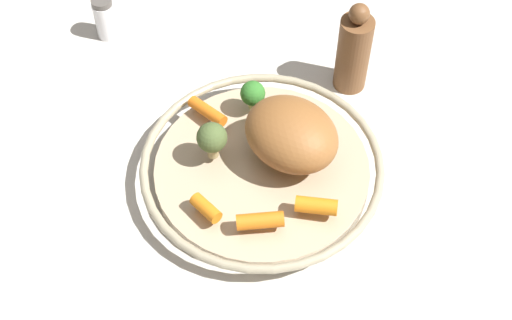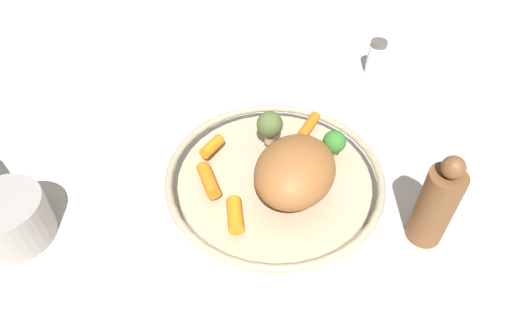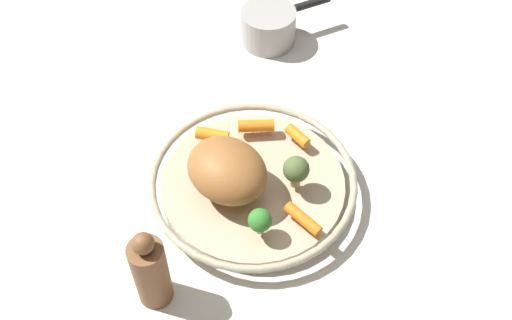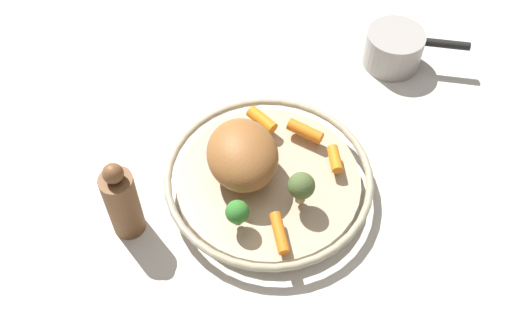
# 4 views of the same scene
# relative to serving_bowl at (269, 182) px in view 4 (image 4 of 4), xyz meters

# --- Properties ---
(ground_plane) EXTENTS (2.46, 2.46, 0.00)m
(ground_plane) POSITION_rel_serving_bowl_xyz_m (0.00, 0.00, -0.02)
(ground_plane) COLOR beige
(serving_bowl) EXTENTS (0.34, 0.34, 0.04)m
(serving_bowl) POSITION_rel_serving_bowl_xyz_m (0.00, 0.00, 0.00)
(serving_bowl) COLOR tan
(serving_bowl) RESTS_ON ground_plane
(roast_chicken_piece) EXTENTS (0.14, 0.16, 0.08)m
(roast_chicken_piece) POSITION_rel_serving_bowl_xyz_m (-0.03, 0.03, 0.06)
(roast_chicken_piece) COLOR #935B2D
(roast_chicken_piece) RESTS_ON serving_bowl
(baby_carrot_back) EXTENTS (0.05, 0.06, 0.02)m
(baby_carrot_back) POSITION_rel_serving_bowl_xyz_m (0.09, 0.05, 0.03)
(baby_carrot_back) COLOR orange
(baby_carrot_back) RESTS_ON serving_bowl
(baby_carrot_left) EXTENTS (0.03, 0.05, 0.02)m
(baby_carrot_left) POSITION_rel_serving_bowl_xyz_m (0.11, -0.02, 0.03)
(baby_carrot_left) COLOR orange
(baby_carrot_left) RESTS_ON serving_bowl
(baby_carrot_center) EXTENTS (0.04, 0.06, 0.02)m
(baby_carrot_center) POSITION_rel_serving_bowl_xyz_m (0.04, 0.10, 0.03)
(baby_carrot_center) COLOR orange
(baby_carrot_center) RESTS_ON serving_bowl
(baby_carrot_right) EXTENTS (0.03, 0.07, 0.02)m
(baby_carrot_right) POSITION_rel_serving_bowl_xyz_m (-0.04, -0.11, 0.03)
(baby_carrot_right) COLOR orange
(baby_carrot_right) RESTS_ON serving_bowl
(broccoli_floret_mid) EXTENTS (0.04, 0.04, 0.06)m
(broccoli_floret_mid) POSITION_rel_serving_bowl_xyz_m (0.02, -0.07, 0.06)
(broccoli_floret_mid) COLOR tan
(broccoli_floret_mid) RESTS_ON serving_bowl
(broccoli_floret_edge) EXTENTS (0.04, 0.04, 0.05)m
(broccoli_floret_edge) POSITION_rel_serving_bowl_xyz_m (-0.08, -0.06, 0.05)
(broccoli_floret_edge) COLOR #96AA66
(broccoli_floret_edge) RESTS_ON serving_bowl
(pepper_mill) EXTENTS (0.05, 0.05, 0.16)m
(pepper_mill) POSITION_rel_serving_bowl_xyz_m (-0.23, 0.03, 0.05)
(pepper_mill) COLOR brown
(pepper_mill) RESTS_ON ground_plane
(saucepan) EXTENTS (0.17, 0.14, 0.07)m
(saucepan) POSITION_rel_serving_bowl_xyz_m (0.36, 0.17, 0.01)
(saucepan) COLOR #9E9993
(saucepan) RESTS_ON ground_plane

